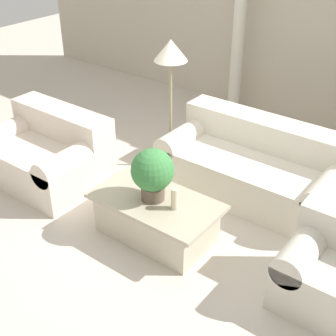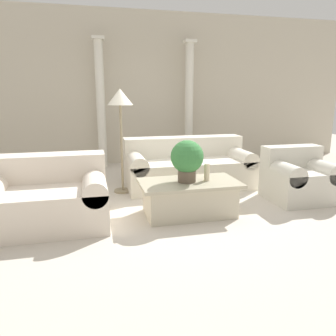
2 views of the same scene
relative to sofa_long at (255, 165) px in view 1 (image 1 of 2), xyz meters
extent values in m
plane|color=beige|center=(-0.50, -0.91, -0.33)|extent=(16.00, 16.00, 0.00)
cube|color=beige|center=(-0.50, 2.11, 1.27)|extent=(10.00, 0.06, 3.20)
cube|color=beige|center=(0.00, -0.06, -0.10)|extent=(2.04, 1.00, 0.46)
cube|color=beige|center=(0.00, 0.27, 0.30)|extent=(2.04, 0.35, 0.33)
cylinder|color=beige|center=(-0.88, -0.06, 0.14)|extent=(0.28, 1.00, 0.28)
cylinder|color=beige|center=(0.88, -0.06, 0.14)|extent=(0.28, 1.00, 0.28)
cube|color=beige|center=(-2.09, -1.26, -0.10)|extent=(1.39, 1.00, 0.46)
cube|color=beige|center=(-2.09, -0.93, 0.30)|extent=(1.39, 0.35, 0.33)
cylinder|color=beige|center=(-2.64, -1.26, 0.14)|extent=(0.28, 1.00, 0.28)
cylinder|color=beige|center=(-1.54, -1.26, 0.14)|extent=(0.28, 1.00, 0.28)
cube|color=beige|center=(-0.38, -1.31, -0.13)|extent=(1.09, 0.61, 0.39)
cube|color=#B3A98F|center=(-0.38, -1.31, 0.09)|extent=(1.24, 0.69, 0.04)
cylinder|color=brown|center=(-0.41, -1.31, 0.18)|extent=(0.23, 0.23, 0.15)
sphere|color=#387A3D|center=(-0.41, -1.31, 0.43)|extent=(0.41, 0.41, 0.41)
cylinder|color=beige|center=(-0.15, -1.32, 0.22)|extent=(0.07, 0.07, 0.22)
cylinder|color=gray|center=(-1.09, -0.12, -0.31)|extent=(0.27, 0.27, 0.03)
cylinder|color=gray|center=(-1.09, -0.12, 0.36)|extent=(0.04, 0.04, 1.31)
cone|color=silver|center=(-1.09, -0.12, 1.13)|extent=(0.38, 0.38, 0.24)
cylinder|color=silver|center=(-1.31, 1.77, 0.94)|extent=(0.17, 0.17, 2.53)
cube|color=beige|center=(1.34, -1.13, -0.10)|extent=(0.88, 0.77, 0.45)
cylinder|color=beige|center=(1.04, -1.13, 0.11)|extent=(0.28, 0.77, 0.28)
camera|label=1|loc=(1.93, -4.16, 2.66)|focal=50.00mm
camera|label=2|loc=(-1.56, -5.09, 1.18)|focal=35.00mm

